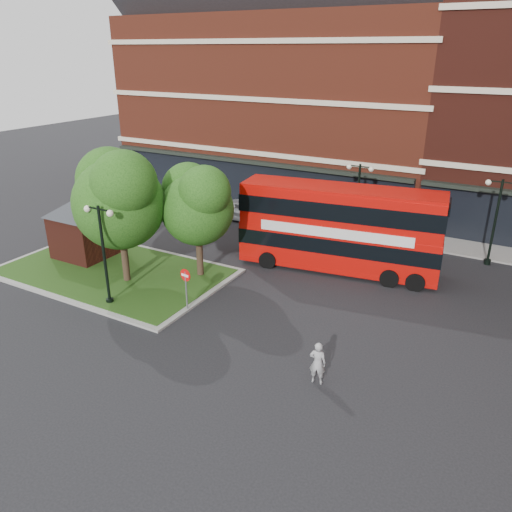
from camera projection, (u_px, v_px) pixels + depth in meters
The scene contains 15 objects.
ground at pixel (200, 335), 21.71m from camera, with size 120.00×120.00×0.00m, color black.
pavement_far at pixel (336, 226), 34.97m from camera, with size 44.00×3.00×0.12m, color slate.
terrace_far_left at pixel (284, 107), 41.96m from camera, with size 26.00×12.00×14.00m, color maroon.
traffic_island at pixel (113, 272), 27.71m from camera, with size 12.60×7.60×0.15m.
kiosk at pixel (83, 220), 29.01m from camera, with size 6.51×6.51×3.60m.
tree_island_west at pixel (118, 195), 24.92m from camera, with size 5.40×4.71×7.21m.
tree_island_east at pixel (197, 201), 25.77m from camera, with size 4.46×3.90×6.29m.
lamp_island at pixel (104, 250), 23.27m from camera, with size 1.72×0.36×5.00m.
lamp_far_left at pixel (358, 198), 31.40m from camera, with size 1.72×0.36×5.00m.
lamp_far_right at pixel (496, 218), 27.78m from camera, with size 1.72×0.36×5.00m.
bus at pixel (339, 223), 27.21m from camera, with size 11.14×4.00×4.16m.
woman at pixel (318, 363), 18.32m from camera, with size 0.63×0.41×1.72m, color gray.
car_silver at pixel (244, 210), 35.95m from camera, with size 1.78×4.43×1.51m, color silver.
car_white at pixel (390, 237), 31.22m from camera, with size 1.31×3.75×1.24m, color silver.
no_entry_sign at pixel (186, 281), 23.14m from camera, with size 0.60×0.13×2.17m.
Camera 1 is at (11.28, -15.14, 11.53)m, focal length 35.00 mm.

